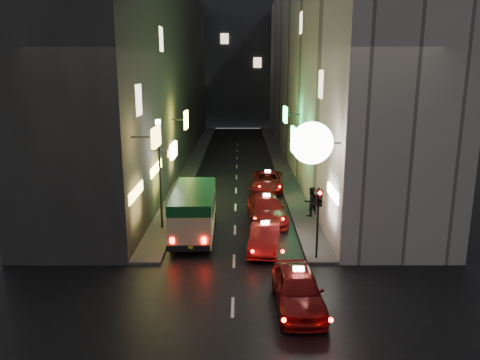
{
  "coord_description": "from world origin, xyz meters",
  "views": [
    {
      "loc": [
        0.27,
        -12.61,
        9.08
      ],
      "look_at": [
        0.29,
        13.0,
        2.97
      ],
      "focal_mm": 35.0,
      "sensor_mm": 36.0,
      "label": 1
    }
  ],
  "objects_px": {
    "minibus": "(194,208)",
    "taxi_near": "(298,286)",
    "pedestrian_crossing": "(300,281)",
    "traffic_light": "(319,208)",
    "lamp_post": "(160,167)"
  },
  "relations": [
    {
      "from": "traffic_light",
      "to": "lamp_post",
      "type": "height_order",
      "value": "lamp_post"
    },
    {
      "from": "minibus",
      "to": "pedestrian_crossing",
      "type": "distance_m",
      "value": 8.88
    },
    {
      "from": "minibus",
      "to": "taxi_near",
      "type": "relative_size",
      "value": 1.11
    },
    {
      "from": "minibus",
      "to": "lamp_post",
      "type": "bearing_deg",
      "value": 150.43
    },
    {
      "from": "minibus",
      "to": "traffic_light",
      "type": "relative_size",
      "value": 1.79
    },
    {
      "from": "minibus",
      "to": "taxi_near",
      "type": "distance_m",
      "value": 9.25
    },
    {
      "from": "minibus",
      "to": "traffic_light",
      "type": "xyz_separation_m",
      "value": [
        6.24,
        -3.41,
        1.0
      ]
    },
    {
      "from": "pedestrian_crossing",
      "to": "traffic_light",
      "type": "xyz_separation_m",
      "value": [
        1.31,
        3.93,
        1.82
      ]
    },
    {
      "from": "lamp_post",
      "to": "pedestrian_crossing",
      "type": "bearing_deg",
      "value": -50.86
    },
    {
      "from": "minibus",
      "to": "taxi_near",
      "type": "height_order",
      "value": "minibus"
    },
    {
      "from": "taxi_near",
      "to": "pedestrian_crossing",
      "type": "relative_size",
      "value": 3.24
    },
    {
      "from": "taxi_near",
      "to": "pedestrian_crossing",
      "type": "height_order",
      "value": "taxi_near"
    },
    {
      "from": "taxi_near",
      "to": "pedestrian_crossing",
      "type": "distance_m",
      "value": 0.56
    },
    {
      "from": "pedestrian_crossing",
      "to": "traffic_light",
      "type": "bearing_deg",
      "value": 5.0
    },
    {
      "from": "pedestrian_crossing",
      "to": "lamp_post",
      "type": "relative_size",
      "value": 0.28
    }
  ]
}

